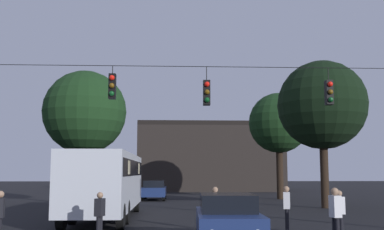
# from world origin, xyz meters

# --- Properties ---
(ground_plane) EXTENTS (168.00, 168.00, 0.00)m
(ground_plane) POSITION_xyz_m (0.00, 24.50, 0.00)
(ground_plane) COLOR black
(ground_plane) RESTS_ON ground
(overhead_signal_span) EXTENTS (19.55, 0.44, 7.02)m
(overhead_signal_span) POSITION_xyz_m (-0.01, 12.47, 4.01)
(overhead_signal_span) COLOR black
(overhead_signal_span) RESTS_ON ground
(city_bus) EXTENTS (2.56, 11.00, 3.00)m
(city_bus) POSITION_xyz_m (-2.59, 17.24, 1.87)
(city_bus) COLOR #B7BCC6
(city_bus) RESTS_ON ground
(car_near_right) EXTENTS (1.96, 4.39, 1.52)m
(car_near_right) POSITION_xyz_m (2.09, 9.09, 0.80)
(car_near_right) COLOR navy
(car_near_right) RESTS_ON ground
(car_far_left) EXTENTS (1.85, 4.36, 1.52)m
(car_far_left) POSITION_xyz_m (-0.90, 32.21, 0.80)
(car_far_left) COLOR navy
(car_far_left) RESTS_ON ground
(pedestrian_crossing_left) EXTENTS (0.33, 0.41, 1.53)m
(pedestrian_crossing_left) POSITION_xyz_m (-1.90, 10.48, 0.85)
(pedestrian_crossing_left) COLOR black
(pedestrian_crossing_left) RESTS_ON ground
(pedestrian_crossing_center) EXTENTS (0.31, 0.40, 1.65)m
(pedestrian_crossing_center) POSITION_xyz_m (4.70, 12.40, 0.93)
(pedestrian_crossing_center) COLOR black
(pedestrian_crossing_center) RESTS_ON ground
(pedestrian_crossing_right) EXTENTS (0.28, 0.39, 1.56)m
(pedestrian_crossing_right) POSITION_xyz_m (6.08, 10.72, 0.87)
(pedestrian_crossing_right) COLOR black
(pedestrian_crossing_right) RESTS_ON ground
(pedestrian_near_bus) EXTENTS (0.29, 0.39, 1.71)m
(pedestrian_near_bus) POSITION_xyz_m (5.25, 8.77, 0.97)
(pedestrian_near_bus) COLOR black
(pedestrian_near_bus) RESTS_ON ground
(pedestrian_trailing) EXTENTS (0.30, 0.39, 1.61)m
(pedestrian_trailing) POSITION_xyz_m (-4.77, 9.59, 0.90)
(pedestrian_trailing) COLOR black
(pedestrian_trailing) RESTS_ON ground
(pedestrian_far_side) EXTENTS (0.33, 0.41, 1.62)m
(pedestrian_far_side) POSITION_xyz_m (2.07, 12.74, 0.91)
(pedestrian_far_side) COLOR black
(pedestrian_far_side) RESTS_ON ground
(corner_building) EXTENTS (16.53, 9.05, 7.86)m
(corner_building) POSITION_xyz_m (4.96, 50.87, 3.93)
(corner_building) COLOR black
(corner_building) RESTS_ON ground
(tree_left_silhouette) EXTENTS (5.64, 5.64, 9.06)m
(tree_left_silhouette) POSITION_xyz_m (-5.48, 26.89, 6.21)
(tree_left_silhouette) COLOR black
(tree_left_silhouette) RESTS_ON ground
(tree_behind_building) EXTENTS (4.94, 4.94, 8.68)m
(tree_behind_building) POSITION_xyz_m (9.27, 33.01, 6.16)
(tree_behind_building) COLOR black
(tree_behind_building) RESTS_ON ground
(tree_right_far) EXTENTS (5.53, 5.53, 9.10)m
(tree_right_far) POSITION_xyz_m (9.79, 23.45, 6.31)
(tree_right_far) COLOR black
(tree_right_far) RESTS_ON ground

